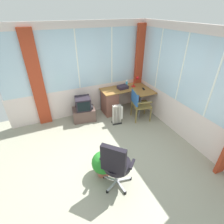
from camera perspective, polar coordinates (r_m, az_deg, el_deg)
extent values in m
cube|color=gray|center=(3.96, -0.76, -16.06)|extent=(5.06, 5.33, 0.06)
cube|color=silver|center=(5.37, -10.19, 3.76)|extent=(4.06, 0.06, 0.88)
cube|color=silver|center=(4.93, -11.56, 16.46)|extent=(3.98, 0.06, 1.57)
cube|color=silver|center=(4.79, -12.79, 26.61)|extent=(4.06, 0.06, 0.18)
cube|color=white|center=(4.82, -23.67, 14.17)|extent=(0.04, 0.07, 1.57)
cube|color=white|center=(4.93, -11.56, 16.46)|extent=(0.04, 0.07, 1.57)
cube|color=white|center=(5.24, -0.23, 17.93)|extent=(0.04, 0.07, 1.57)
cube|color=silver|center=(4.66, 23.17, -3.15)|extent=(0.06, 4.33, 0.88)
cube|color=silver|center=(4.15, 26.72, 10.94)|extent=(0.06, 4.25, 1.57)
cube|color=silver|center=(3.98, 29.94, 22.69)|extent=(0.06, 4.33, 0.18)
cube|color=white|center=(3.91, 31.31, 8.55)|extent=(0.07, 0.04, 1.57)
cube|color=white|center=(4.42, 22.60, 13.00)|extent=(0.07, 0.04, 1.57)
cube|color=white|center=(5.03, 15.63, 16.26)|extent=(0.07, 0.04, 1.57)
cube|color=#A93920|center=(4.86, -23.79, 9.23)|extent=(0.33, 0.08, 2.53)
cube|color=#A93920|center=(5.66, 9.13, 14.40)|extent=(0.33, 0.08, 2.53)
cube|color=olive|center=(5.35, 4.00, 7.89)|extent=(1.44, 0.58, 0.02)
cube|color=olive|center=(5.17, 10.89, 6.49)|extent=(0.58, 0.44, 0.02)
cube|color=brown|center=(5.33, -0.85, 3.21)|extent=(0.40, 0.54, 0.73)
cylinder|color=#4C4C51|center=(5.09, 9.23, 1.35)|extent=(0.04, 0.04, 0.74)
cylinder|color=#4C4C51|center=(5.47, -3.70, 3.99)|extent=(0.04, 0.04, 0.74)
cylinder|color=red|center=(5.47, 7.13, 8.51)|extent=(0.13, 0.13, 0.02)
cylinder|color=red|center=(5.44, 7.19, 9.35)|extent=(0.02, 0.02, 0.15)
cylinder|color=red|center=(5.39, 7.93, 10.82)|extent=(0.02, 0.07, 0.15)
cone|color=red|center=(5.37, 8.64, 11.05)|extent=(0.14, 0.14, 0.12)
cube|color=black|center=(5.33, 10.45, 7.60)|extent=(0.09, 0.16, 0.02)
cylinder|color=#40B2D6|center=(5.47, 4.92, 9.45)|extent=(0.06, 0.06, 0.16)
cone|color=white|center=(5.43, 4.97, 10.50)|extent=(0.06, 0.06, 0.06)
cube|color=#2D2231|center=(5.29, 3.58, 8.30)|extent=(0.32, 0.26, 0.09)
cylinder|color=olive|center=(5.10, 12.71, -0.96)|extent=(0.04, 0.04, 0.45)
cylinder|color=olive|center=(5.44, 10.91, 1.47)|extent=(0.04, 0.04, 0.45)
cylinder|color=olive|center=(4.94, 8.04, -1.54)|extent=(0.04, 0.04, 0.45)
cylinder|color=olive|center=(5.29, 6.50, 0.99)|extent=(0.04, 0.04, 0.45)
cube|color=olive|center=(5.07, 9.79, 2.38)|extent=(0.57, 0.57, 0.04)
cube|color=olive|center=(4.88, 7.61, 4.55)|extent=(0.13, 0.43, 0.43)
cube|color=#2B5896|center=(4.87, 7.63, 4.77)|extent=(0.15, 0.46, 0.36)
cube|color=olive|center=(4.80, 10.89, 3.00)|extent=(0.43, 0.13, 0.03)
cube|color=olive|center=(5.16, 9.11, 5.30)|extent=(0.43, 0.13, 0.03)
cube|color=#B7B7BF|center=(3.58, -0.62, -21.24)|extent=(0.22, 0.23, 0.02)
cylinder|color=black|center=(3.63, -2.80, -20.76)|extent=(0.05, 0.05, 0.05)
cube|color=#B7B7BF|center=(3.49, 0.05, -23.34)|extent=(0.27, 0.15, 0.02)
cylinder|color=black|center=(3.44, -1.61, -24.99)|extent=(0.05, 0.05, 0.05)
cube|color=#B7B7BF|center=(3.48, 3.00, -23.47)|extent=(0.07, 0.28, 0.02)
cylinder|color=black|center=(3.44, 4.44, -25.28)|extent=(0.05, 0.05, 0.05)
cube|color=#B7B7BF|center=(3.58, 3.95, -21.45)|extent=(0.28, 0.09, 0.02)
cylinder|color=black|center=(3.62, 6.21, -21.17)|extent=(0.05, 0.05, 0.05)
cube|color=#B7B7BF|center=(3.63, 1.74, -20.15)|extent=(0.16, 0.26, 0.02)
cylinder|color=black|center=(3.74, 1.85, -18.68)|extent=(0.05, 0.05, 0.05)
cylinder|color=#B7B7BF|center=(3.38, 1.68, -19.77)|extent=(0.05, 0.05, 0.40)
cylinder|color=black|center=(3.20, 1.75, -17.10)|extent=(0.50, 0.50, 0.09)
cube|color=black|center=(2.85, 0.47, -15.66)|extent=(0.36, 0.37, 0.52)
cube|color=black|center=(3.05, 6.75, -16.83)|extent=(0.19, 0.19, 0.04)
cube|color=black|center=(3.18, -2.91, -14.15)|extent=(0.19, 0.19, 0.04)
cube|color=brown|center=(5.15, -9.31, -0.71)|extent=(0.70, 0.53, 0.37)
cube|color=black|center=(4.96, -9.67, 2.86)|extent=(0.48, 0.46, 0.36)
cube|color=black|center=(4.79, -9.38, 1.74)|extent=(0.34, 0.06, 0.28)
cube|color=#262628|center=(5.04, -7.91, 1.63)|extent=(0.29, 0.26, 0.07)
cube|color=silver|center=(4.82, 0.39, -0.89)|extent=(0.03, 0.10, 0.56)
cube|color=silver|center=(4.83, 0.86, -0.81)|extent=(0.03, 0.10, 0.56)
cube|color=silver|center=(4.84, 1.34, -0.73)|extent=(0.03, 0.10, 0.56)
cube|color=silver|center=(4.86, 1.81, -0.66)|extent=(0.03, 0.10, 0.56)
cube|color=silver|center=(4.87, 2.27, -0.58)|extent=(0.03, 0.10, 0.56)
cube|color=silver|center=(4.88, 2.74, -0.50)|extent=(0.03, 0.10, 0.56)
cube|color=black|center=(4.96, 1.78, -3.99)|extent=(0.27, 0.06, 0.03)
cube|color=black|center=(5.07, 1.27, -3.12)|extent=(0.27, 0.06, 0.03)
cube|color=silver|center=(4.88, 3.19, -0.14)|extent=(0.06, 0.10, 0.39)
cylinder|color=#A65942|center=(3.66, -2.88, -19.02)|extent=(0.24, 0.24, 0.15)
sphere|color=#267F29|center=(3.47, -2.99, -16.46)|extent=(0.45, 0.45, 0.45)
sphere|color=#41762D|center=(3.40, -1.28, -15.52)|extent=(0.25, 0.25, 0.25)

